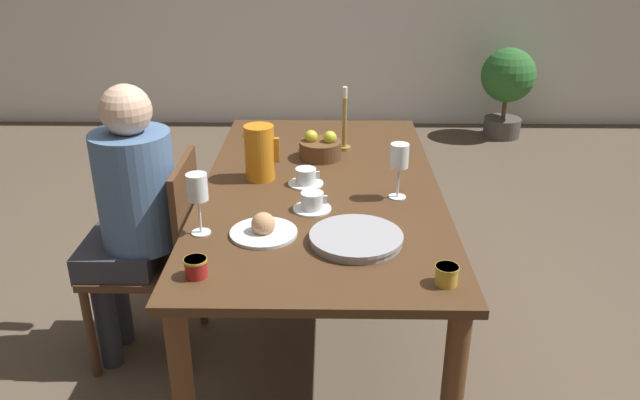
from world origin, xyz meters
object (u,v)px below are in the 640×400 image
Objects in this scene: jam_jar_amber at (447,274)px; chair_person_side at (159,254)px; teacup_near_person at (312,202)px; jam_jar_red at (196,267)px; person_seated at (130,206)px; bread_plate at (263,229)px; candlestick_tall at (344,126)px; wine_glass_juice at (197,191)px; teacup_across at (306,178)px; potted_plant at (507,83)px; red_pitcher at (260,152)px; serving_tray at (356,238)px; fruit_bowl at (320,148)px; wine_glass_water at (399,158)px.

chair_person_side is at bearing 147.42° from jam_jar_amber.
teacup_near_person is 2.01× the size of jam_jar_red.
jam_jar_red is (0.38, -0.60, 0.08)m from person_seated.
person_seated is 0.65m from bread_plate.
jam_jar_amber is at bearing -76.82° from candlestick_tall.
wine_glass_juice is 1.53× the size of teacup_across.
bread_plate is 3.72m from potted_plant.
chair_person_side is 0.58m from red_pitcher.
red_pitcher reaches higher than bread_plate.
serving_tray is at bearing -59.09° from teacup_near_person.
wine_glass_juice is 3.07× the size of jam_jar_amber.
candlestick_tall reaches higher than chair_person_side.
serving_tray is 0.80m from fruit_bowl.
teacup_near_person is 0.62× the size of bread_plate.
serving_tray is at bearing -9.65° from bread_plate.
candlestick_tall reaches higher than teacup_near_person.
red_pitcher is 3.20× the size of jam_jar_amber.
candlestick_tall is 0.39× the size of potted_plant.
chair_person_side is 0.99m from candlestick_tall.
serving_tray is 0.35m from jam_jar_amber.
red_pitcher is 0.67m from serving_tray.
person_seated is 16.80× the size of jam_jar_red.
person_seated is 5.16× the size of bread_plate.
jam_jar_amber is (1.11, -0.63, 0.08)m from person_seated.
wine_glass_water is at bearing -55.18° from fruit_bowl.
potted_plant is at bearing 59.92° from candlestick_tall.
fruit_bowl reaches higher than chair_person_side.
person_seated is at bearing 149.32° from bread_plate.
wine_glass_water is at bearing 41.84° from jam_jar_red.
potted_plant is (1.91, 3.29, -0.43)m from wine_glass_juice.
jam_jar_red is at bearing -155.49° from serving_tray.
fruit_bowl is (0.24, 0.24, -0.07)m from red_pitcher.
wine_glass_juice is 0.25m from bread_plate.
red_pitcher reaches higher than wine_glass_juice.
teacup_across is 0.62× the size of bread_plate.
jam_jar_amber is at bearing -28.50° from bread_plate.
wine_glass_juice is (0.26, -0.35, 0.43)m from chair_person_side.
potted_plant is (1.54, 3.10, -0.31)m from teacup_near_person.
person_seated reaches higher than teacup_near_person.
chair_person_side is 0.74× the size of person_seated.
teacup_near_person is 0.29m from serving_tray.
bread_plate is 0.64m from jam_jar_amber.
jam_jar_amber is 0.37× the size of fruit_bowl.
person_seated is at bearing 156.15° from serving_tray.
red_pitcher is at bearing -122.19° from potted_plant.
chair_person_side is 0.82m from fruit_bowl.
teacup_across is 0.31m from fruit_bowl.
chair_person_side is at bearing -172.72° from teacup_across.
fruit_bowl is at bearing 87.69° from teacup_near_person.
chair_person_side is 6.17× the size of teacup_across.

